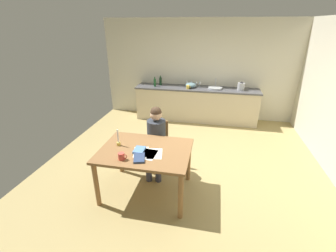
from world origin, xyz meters
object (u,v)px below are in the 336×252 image
object	(u,v)px
book_cookery	(139,158)
teacup_on_counter	(188,87)
candlestick	(118,141)
sink_unit	(215,88)
wine_glass_back_left	(191,82)
dining_table	(145,155)
wine_glass_back_right	(187,82)
person_seated	(156,137)
bottle_oil	(155,82)
book_magazine	(139,150)
coffee_mug	(122,156)
chair_at_table	(157,143)
wine_glass_by_kettle	(196,82)
mixing_bowl	(191,85)
stovetop_kettle	(241,86)
bottle_vinegar	(160,81)
wine_glass_near_sink	(200,83)

from	to	relation	value
book_cookery	teacup_on_counter	distance (m)	3.31
candlestick	book_cookery	distance (m)	0.53
sink_unit	wine_glass_back_left	world-z (taller)	sink_unit
dining_table	wine_glass_back_right	world-z (taller)	wine_glass_back_right
person_seated	bottle_oil	bearing A→B (deg)	104.85
book_magazine	book_cookery	bearing A→B (deg)	-73.30
wine_glass_back_right	teacup_on_counter	distance (m)	0.31
coffee_mug	sink_unit	size ratio (longest dim) A/B	0.35
chair_at_table	wine_glass_back_left	world-z (taller)	wine_glass_back_left
coffee_mug	book_cookery	size ratio (longest dim) A/B	0.52
book_cookery	bottle_oil	world-z (taller)	bottle_oil
book_magazine	wine_glass_by_kettle	xyz separation A→B (m)	(0.50, 3.40, 0.24)
mixing_bowl	stovetop_kettle	xyz separation A→B (m)	(1.28, -0.00, 0.04)
candlestick	bottle_oil	bearing A→B (deg)	94.23
candlestick	wine_glass_back_left	xyz separation A→B (m)	(0.73, 3.29, 0.18)
dining_table	teacup_on_counter	bearing A→B (deg)	85.37
chair_at_table	wine_glass_back_right	distance (m)	2.66
coffee_mug	book_magazine	distance (m)	0.31
sink_unit	person_seated	bearing A→B (deg)	-109.67
bottle_vinegar	wine_glass_by_kettle	bearing A→B (deg)	3.48
teacup_on_counter	candlestick	bearing A→B (deg)	-102.77
wine_glass_near_sink	wine_glass_back_left	distance (m)	0.22
mixing_bowl	wine_glass_back_left	xyz separation A→B (m)	(0.00, 0.15, 0.05)
person_seated	coffee_mug	bearing A→B (deg)	-104.92
dining_table	bottle_oil	world-z (taller)	bottle_oil
chair_at_table	sink_unit	world-z (taller)	sink_unit
person_seated	bottle_vinegar	distance (m)	2.77
dining_table	bottle_oil	size ratio (longest dim) A/B	5.27
sink_unit	wine_glass_near_sink	world-z (taller)	sink_unit
candlestick	teacup_on_counter	world-z (taller)	candlestick
wine_glass_by_kettle	dining_table	bearing A→B (deg)	-97.39
coffee_mug	teacup_on_counter	distance (m)	3.40
candlestick	bottle_vinegar	size ratio (longest dim) A/B	1.02
sink_unit	teacup_on_counter	world-z (taller)	sink_unit
chair_at_table	wine_glass_back_left	distance (m)	2.67
bottle_oil	wine_glass_back_right	size ratio (longest dim) A/B	1.64
dining_table	book_cookery	xyz separation A→B (m)	(-0.00, -0.26, 0.11)
person_seated	wine_glass_by_kettle	bearing A→B (deg)	81.26
candlestick	wine_glass_back_left	size ratio (longest dim) A/B	1.69
person_seated	wine_glass_back_left	size ratio (longest dim) A/B	7.76
mixing_bowl	stovetop_kettle	size ratio (longest dim) A/B	1.25
bottle_oil	wine_glass_back_right	distance (m)	0.87
chair_at_table	wine_glass_near_sink	size ratio (longest dim) A/B	5.64
mixing_bowl	wine_glass_back_right	distance (m)	0.20
candlestick	bottle_oil	size ratio (longest dim) A/B	1.03
coffee_mug	wine_glass_near_sink	world-z (taller)	wine_glass_near_sink
book_magazine	stovetop_kettle	size ratio (longest dim) A/B	0.93
stovetop_kettle	coffee_mug	bearing A→B (deg)	-117.32
bottle_oil	bottle_vinegar	size ratio (longest dim) A/B	0.98
chair_at_table	stovetop_kettle	xyz separation A→B (m)	(1.58, 2.45, 0.51)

